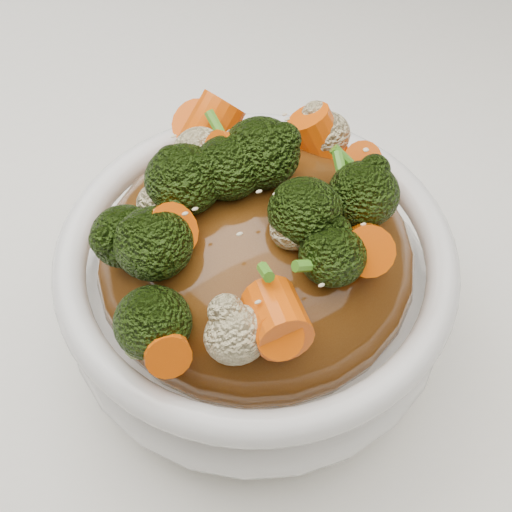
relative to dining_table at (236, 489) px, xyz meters
name	(u,v)px	position (x,y,z in m)	size (l,w,h in m)	color
dining_table	(236,489)	(0.00, 0.00, 0.00)	(1.20, 0.80, 0.75)	brown
tablecloth	(224,296)	(0.00, 0.00, 0.35)	(1.20, 0.80, 0.04)	white
bowl	(256,290)	(0.00, -0.04, 0.41)	(0.20, 0.20, 0.08)	white
sauce_base	(256,259)	(0.00, -0.04, 0.44)	(0.16, 0.16, 0.09)	#552E0E
carrots	(256,180)	(0.00, -0.04, 0.50)	(0.16, 0.16, 0.05)	#F65C08
broccoli	(256,182)	(0.00, -0.04, 0.50)	(0.16, 0.16, 0.04)	black
cauliflower	(256,185)	(0.00, -0.04, 0.50)	(0.16, 0.16, 0.03)	beige
scallions	(256,179)	(0.00, -0.04, 0.50)	(0.12, 0.12, 0.02)	#468E20
sesame_seeds	(256,179)	(0.00, -0.04, 0.50)	(0.14, 0.14, 0.01)	beige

